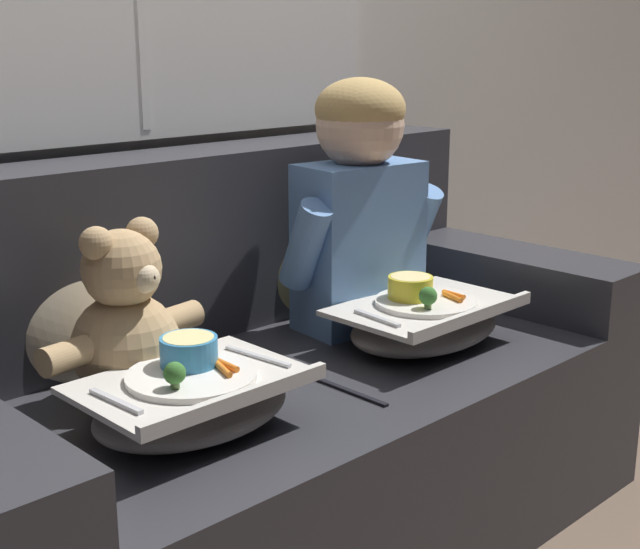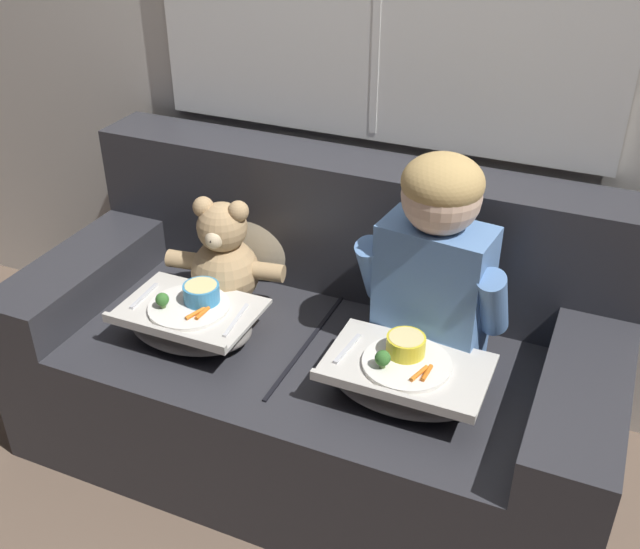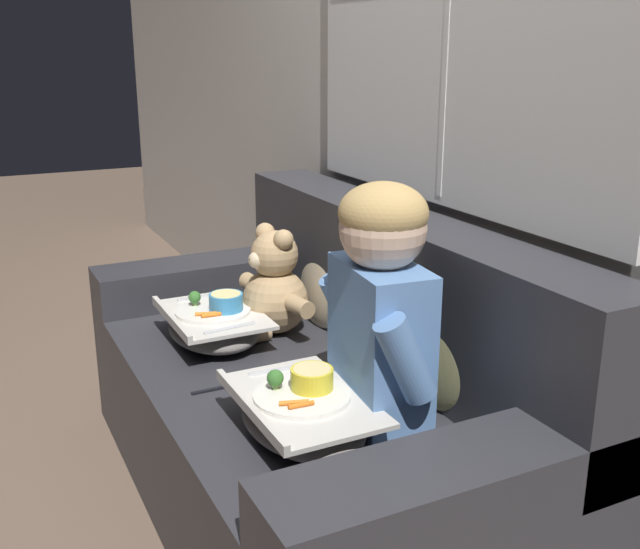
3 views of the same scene
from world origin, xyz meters
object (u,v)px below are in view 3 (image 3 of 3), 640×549
object	(u,v)px
couch	(319,406)
lap_tray_child	(302,413)
throw_pillow_behind_teddy	(327,277)
child_figure	(381,293)
throw_pillow_behind_child	(443,345)
lap_tray_teddy	(214,325)
teddy_bear	(274,288)

from	to	relation	value
couch	lap_tray_child	world-z (taller)	couch
throw_pillow_behind_teddy	child_figure	bearing A→B (deg)	-16.14
throw_pillow_behind_teddy	lap_tray_child	world-z (taller)	throw_pillow_behind_teddy
throw_pillow_behind_teddy	lap_tray_child	bearing A→B (deg)	-31.40
throw_pillow_behind_child	lap_tray_child	world-z (taller)	throw_pillow_behind_child
couch	lap_tray_teddy	distance (m)	0.44
child_figure	throw_pillow_behind_child	bearing A→B (deg)	89.96
couch	throw_pillow_behind_child	distance (m)	0.49
couch	lap_tray_child	bearing A→B (deg)	-32.27
child_figure	lap_tray_child	distance (m)	0.35
throw_pillow_behind_child	throw_pillow_behind_teddy	size ratio (longest dim) A/B	0.98
throw_pillow_behind_child	lap_tray_teddy	world-z (taller)	throw_pillow_behind_child
couch	teddy_bear	distance (m)	0.44
throw_pillow_behind_child	teddy_bear	size ratio (longest dim) A/B	0.91
throw_pillow_behind_teddy	teddy_bear	bearing A→B (deg)	-89.78
teddy_bear	throw_pillow_behind_teddy	bearing A→B (deg)	90.22
throw_pillow_behind_teddy	lap_tray_teddy	xyz separation A→B (m)	(0.00, -0.41, -0.10)
lap_tray_teddy	throw_pillow_behind_child	bearing A→B (deg)	31.36
couch	lap_tray_teddy	size ratio (longest dim) A/B	4.39
teddy_bear	throw_pillow_behind_child	bearing A→B (deg)	16.45
teddy_bear	lap_tray_teddy	xyz separation A→B (m)	(0.00, -0.21, -0.09)
throw_pillow_behind_teddy	lap_tray_child	size ratio (longest dim) A/B	0.84
throw_pillow_behind_teddy	lap_tray_teddy	bearing A→B (deg)	-89.86
throw_pillow_behind_child	throw_pillow_behind_teddy	bearing A→B (deg)	180.00
throw_pillow_behind_child	lap_tray_child	bearing A→B (deg)	-90.17
child_figure	couch	bearing A→B (deg)	-179.38
couch	throw_pillow_behind_teddy	bearing A→B (deg)	149.49
couch	child_figure	world-z (taller)	child_figure
throw_pillow_behind_teddy	lap_tray_child	distance (m)	0.80
teddy_bear	lap_tray_child	bearing A→B (deg)	-17.49
teddy_bear	lap_tray_child	xyz separation A→B (m)	(0.68, -0.21, -0.10)
child_figure	teddy_bear	xyz separation A→B (m)	(-0.68, -0.00, -0.18)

